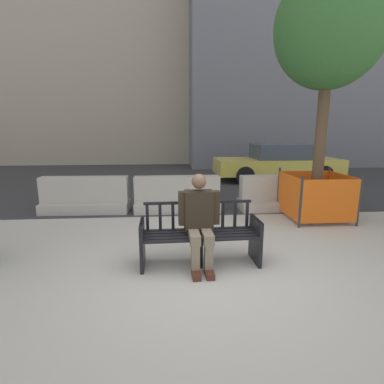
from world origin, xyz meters
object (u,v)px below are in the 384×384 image
Objects in this scene: seated_person at (200,219)px; jersey_barrier_left at (85,198)px; street_bench at (200,237)px; jersey_barrier_right at (281,196)px; jersey_barrier_centre at (177,197)px; street_tree at (330,29)px; car_taxi_near at (278,162)px; construction_fence at (316,195)px.

seated_person reaches higher than jersey_barrier_left.
seated_person is at bearing -101.15° from street_bench.
jersey_barrier_centre is at bearing 178.93° from jersey_barrier_right.
jersey_barrier_left is (-2.40, 2.94, -0.06)m from street_bench.
street_tree is (2.74, 2.09, 3.13)m from seated_person.
jersey_barrier_centre is 0.40× the size of street_tree.
street_bench reaches higher than jersey_barrier_right.
street_tree reaches higher than jersey_barrier_centre.
jersey_barrier_left is at bearing -146.66° from car_taxi_near.
street_bench is 1.30× the size of seated_person.
seated_person is at bearing -142.64° from construction_fence.
car_taxi_near is (1.44, 4.14, 0.34)m from jersey_barrier_right.
seated_person is 2.95m from jersey_barrier_centre.
car_taxi_near reaches higher than jersey_barrier_left.
jersey_barrier_left is 0.43× the size of car_taxi_near.
construction_fence is (2.73, 2.04, 0.13)m from street_bench.
jersey_barrier_left is at bearing 178.44° from jersey_barrier_right.
seated_person is at bearing -128.31° from jersey_barrier_right.
seated_person is 1.05× the size of construction_fence.
car_taxi_near is (6.10, 4.01, 0.34)m from jersey_barrier_left.
seated_person reaches higher than jersey_barrier_centre.
street_tree is (5.13, -0.91, 3.48)m from jersey_barrier_left.
construction_fence reaches higher than jersey_barrier_centre.
car_taxi_near is (3.70, 6.95, 0.28)m from street_bench.
jersey_barrier_centre is 2.16m from jersey_barrier_left.
jersey_barrier_centre is at bearing -2.13° from jersey_barrier_left.
jersey_barrier_right is at bearing 121.11° from construction_fence.
street_bench reaches higher than jersey_barrier_left.
street_tree is at bearing 36.71° from street_bench.
street_tree is at bearing -58.89° from jersey_barrier_right.
street_bench is 3.61m from jersey_barrier_right.
street_bench is 3.41m from construction_fence.
seated_person is at bearing -117.88° from car_taxi_near.
street_bench is at bearing -50.84° from jersey_barrier_left.
car_taxi_near reaches higher than construction_fence.
construction_fence is at bearing -101.13° from car_taxi_near.
street_tree is at bearing 90.00° from construction_fence.
seated_person is 3.85m from jersey_barrier_left.
jersey_barrier_left is (-2.39, 3.00, -0.35)m from seated_person.
jersey_barrier_right is at bearing -109.18° from car_taxi_near.
street_tree reaches higher than jersey_barrier_right.
jersey_barrier_left is at bearing 177.87° from jersey_barrier_centre.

